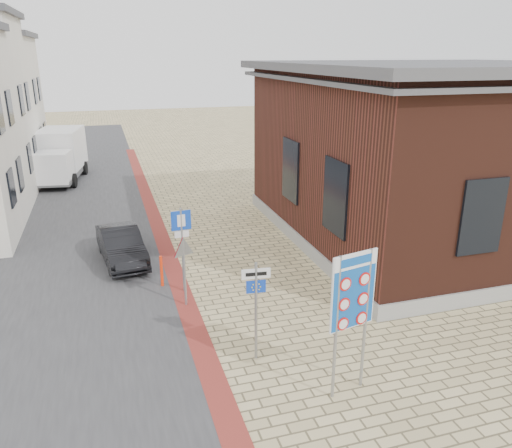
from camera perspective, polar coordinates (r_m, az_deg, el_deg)
ground at (r=12.73m, az=3.98°, el=-15.12°), size 120.00×120.00×0.00m
road_strip at (r=25.85m, az=-19.90°, el=1.82°), size 7.00×60.00×0.02m
curb_strip at (r=21.13m, az=-10.87°, el=-1.06°), size 0.60×40.00×0.02m
brick_building at (r=21.48m, az=20.38°, el=8.03°), size 13.00×13.00×6.80m
bike_rack at (r=15.29m, az=10.44°, el=-8.03°), size 0.08×1.80×0.60m
sedan at (r=18.49m, az=-15.15°, el=-2.34°), size 1.78×3.89×1.23m
box_truck at (r=31.34m, az=-21.62°, el=7.29°), size 3.05×5.84×2.91m
border_sign at (r=10.62m, az=11.05°, el=-7.79°), size 1.11×0.29×3.32m
essen_sign at (r=11.88m, az=-0.00°, el=-8.23°), size 0.69×0.11×2.55m
parking_sign at (r=15.28m, az=-8.48°, el=-1.26°), size 0.61×0.10×2.75m
yield_sign at (r=14.53m, az=-8.26°, el=-3.59°), size 0.71×0.36×2.12m
bollard at (r=16.27m, az=-10.74°, el=-5.33°), size 0.11×0.11×1.05m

